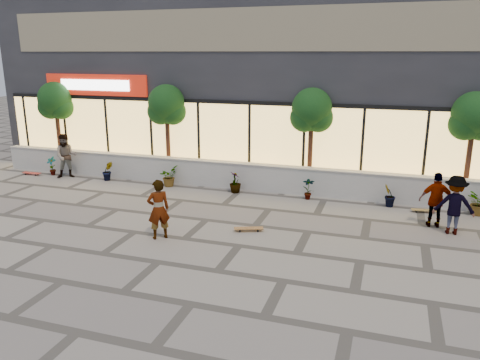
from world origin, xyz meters
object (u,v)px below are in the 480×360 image
(tree_mideast, at_px, (312,113))
(skateboard_left, at_px, (32,173))
(skater_right_far, at_px, (454,205))
(tree_west, at_px, (56,103))
(skater_left, at_px, (66,156))
(skater_right_near, at_px, (436,200))
(tree_east, at_px, (474,119))
(skateboard_center, at_px, (249,228))
(skateboard_right_near, at_px, (424,210))
(tree_midwest, at_px, (167,107))
(skater_center, at_px, (158,209))

(tree_mideast, height_order, skateboard_left, tree_mideast)
(tree_mideast, xyz_separation_m, skater_right_far, (4.81, -3.23, -2.11))
(tree_west, bearing_deg, skater_left, -44.56)
(tree_mideast, distance_m, skater_right_near, 5.60)
(tree_east, distance_m, skateboard_center, 8.61)
(skateboard_right_near, bearing_deg, skateboard_center, -153.92)
(skater_left, bearing_deg, tree_east, -26.32)
(skater_right_near, xyz_separation_m, skater_right_far, (0.45, -0.43, 0.03))
(skateboard_center, bearing_deg, tree_west, 133.98)
(skater_right_near, bearing_deg, skater_right_far, 131.74)
(tree_east, bearing_deg, skateboard_left, -174.98)
(skater_right_near, relative_size, skateboard_left, 1.99)
(tree_east, bearing_deg, tree_west, 180.00)
(tree_midwest, height_order, skater_right_far, tree_midwest)
(skateboard_left, bearing_deg, tree_mideast, 6.67)
(tree_west, xyz_separation_m, skater_center, (8.30, -6.24, -2.11))
(tree_west, height_order, skater_left, tree_west)
(skater_right_far, height_order, skateboard_center, skater_right_far)
(tree_midwest, distance_m, skateboard_right_near, 10.65)
(skater_center, distance_m, skateboard_left, 9.91)
(tree_west, xyz_separation_m, skater_left, (1.42, -1.40, -2.05))
(tree_midwest, distance_m, skater_right_far, 11.47)
(skater_left, bearing_deg, skater_center, -66.61)
(tree_east, xyz_separation_m, skater_right_near, (-1.15, -2.80, -2.13))
(skater_right_far, bearing_deg, tree_midwest, -15.70)
(skateboard_center, xyz_separation_m, skateboard_right_near, (5.06, 3.44, -0.01))
(skater_center, bearing_deg, skater_right_far, 160.03)
(tree_mideast, bearing_deg, skater_left, -172.09)
(skater_center, relative_size, skateboard_right_near, 2.14)
(skateboard_center, height_order, skateboard_left, skateboard_center)
(skateboard_right_near, bearing_deg, skater_center, -155.27)
(skater_right_near, bearing_deg, tree_mideast, -37.90)
(tree_west, bearing_deg, skateboard_right_near, -5.48)
(tree_midwest, bearing_deg, tree_west, 180.00)
(skater_right_near, bearing_deg, tree_midwest, -20.27)
(tree_west, relative_size, skater_left, 2.09)
(skateboard_center, bearing_deg, skater_right_near, 1.10)
(tree_west, distance_m, skateboard_left, 3.30)
(skater_center, distance_m, skater_right_near, 8.30)
(skater_center, xyz_separation_m, skateboard_center, (2.28, 1.30, -0.78))
(tree_west, height_order, skater_right_near, tree_west)
(tree_mideast, bearing_deg, skateboard_right_near, -19.94)
(skater_center, relative_size, skateboard_left, 2.04)
(skater_left, distance_m, skateboard_center, 9.85)
(tree_mideast, relative_size, skater_left, 2.09)
(tree_east, relative_size, skateboard_left, 4.58)
(skater_right_near, height_order, skateboard_left, skater_right_near)
(tree_midwest, xyz_separation_m, skater_left, (-4.08, -1.40, -2.05))
(tree_midwest, xyz_separation_m, skateboard_left, (-5.88, -1.53, -2.90))
(skater_center, relative_size, skater_right_far, 0.99)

